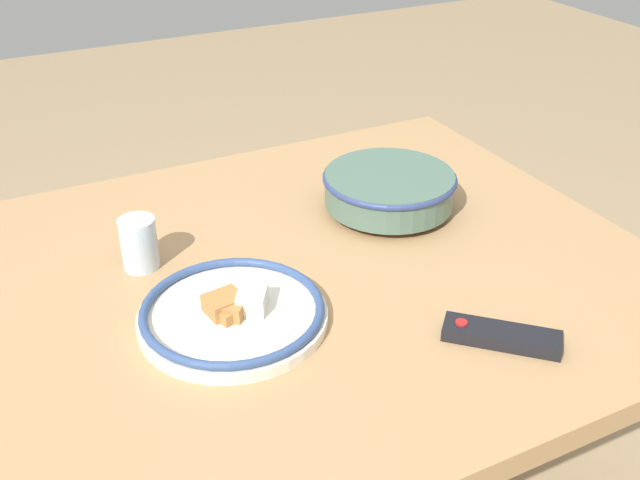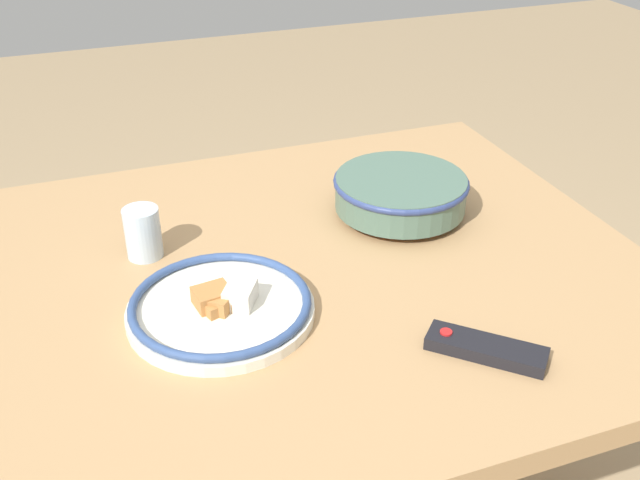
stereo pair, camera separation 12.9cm
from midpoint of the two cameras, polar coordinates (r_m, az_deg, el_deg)
dining_table at (r=1.32m, az=0.30°, el=-5.22°), size 1.24×1.00×0.70m
noodle_bowl at (r=1.44m, az=8.70°, el=3.54°), size 0.26×0.26×0.08m
food_plate at (r=1.16m, az=-4.42°, el=-5.20°), size 0.29×0.29×0.05m
tv_remote at (r=1.13m, az=15.78°, el=-8.07°), size 0.16×0.16×0.02m
drinking_glass at (r=1.31m, az=-10.65°, el=0.46°), size 0.06×0.06×0.09m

